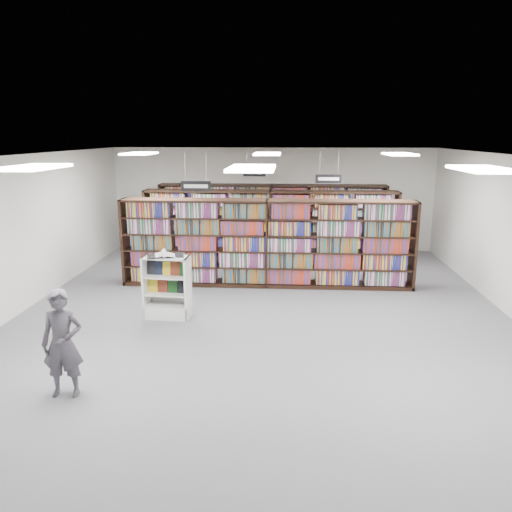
# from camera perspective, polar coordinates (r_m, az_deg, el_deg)

# --- Properties ---
(floor) EXTENTS (12.00, 12.00, 0.00)m
(floor) POSITION_cam_1_polar(r_m,az_deg,el_deg) (10.35, 0.76, -6.60)
(floor) COLOR #5B5A60
(floor) RESTS_ON ground
(ceiling) EXTENTS (10.00, 12.00, 0.10)m
(ceiling) POSITION_cam_1_polar(r_m,az_deg,el_deg) (9.72, 0.82, 11.39)
(ceiling) COLOR white
(ceiling) RESTS_ON wall_back
(wall_back) EXTENTS (10.00, 0.10, 3.20)m
(wall_back) POSITION_cam_1_polar(r_m,az_deg,el_deg) (15.83, 1.88, 6.48)
(wall_back) COLOR silver
(wall_back) RESTS_ON ground
(wall_front) EXTENTS (10.00, 0.10, 3.20)m
(wall_front) POSITION_cam_1_polar(r_m,az_deg,el_deg) (4.23, -3.41, -14.48)
(wall_front) COLOR silver
(wall_front) RESTS_ON ground
(wall_left) EXTENTS (0.10, 12.00, 3.20)m
(wall_left) POSITION_cam_1_polar(r_m,az_deg,el_deg) (11.32, -25.42, 2.23)
(wall_left) COLOR silver
(wall_left) RESTS_ON ground
(bookshelf_row_near) EXTENTS (7.00, 0.60, 2.10)m
(bookshelf_row_near) POSITION_cam_1_polar(r_m,az_deg,el_deg) (11.98, 1.25, 1.46)
(bookshelf_row_near) COLOR black
(bookshelf_row_near) RESTS_ON floor
(bookshelf_row_mid) EXTENTS (7.00, 0.60, 2.10)m
(bookshelf_row_mid) POSITION_cam_1_polar(r_m,az_deg,el_deg) (13.94, 1.60, 3.20)
(bookshelf_row_mid) COLOR black
(bookshelf_row_mid) RESTS_ON floor
(bookshelf_row_far) EXTENTS (7.00, 0.60, 2.10)m
(bookshelf_row_far) POSITION_cam_1_polar(r_m,az_deg,el_deg) (15.61, 1.82, 4.34)
(bookshelf_row_far) COLOR black
(bookshelf_row_far) RESTS_ON floor
(aisle_sign_left) EXTENTS (0.65, 0.02, 0.80)m
(aisle_sign_left) POSITION_cam_1_polar(r_m,az_deg,el_deg) (10.93, -6.89, 8.04)
(aisle_sign_left) COLOR #B2B2B7
(aisle_sign_left) RESTS_ON ceiling
(aisle_sign_right) EXTENTS (0.65, 0.02, 0.80)m
(aisle_sign_right) POSITION_cam_1_polar(r_m,az_deg,el_deg) (12.78, 8.29, 8.81)
(aisle_sign_right) COLOR #B2B2B7
(aisle_sign_right) RESTS_ON ceiling
(aisle_sign_center) EXTENTS (0.65, 0.02, 0.80)m
(aisle_sign_center) POSITION_cam_1_polar(r_m,az_deg,el_deg) (14.77, -0.19, 9.60)
(aisle_sign_center) COLOR #B2B2B7
(aisle_sign_center) RESTS_ON ceiling
(troffer_front_left) EXTENTS (0.60, 1.20, 0.04)m
(troffer_front_left) POSITION_cam_1_polar(r_m,az_deg,el_deg) (7.56, -24.11, 9.24)
(troffer_front_left) COLOR white
(troffer_front_left) RESTS_ON ceiling
(troffer_front_center) EXTENTS (0.60, 1.20, 0.04)m
(troffer_front_center) POSITION_cam_1_polar(r_m,az_deg,el_deg) (6.73, -0.47, 10.00)
(troffer_front_center) COLOR white
(troffer_front_center) RESTS_ON ceiling
(troffer_front_right) EXTENTS (0.60, 1.20, 0.04)m
(troffer_front_right) POSITION_cam_1_polar(r_m,az_deg,el_deg) (7.17, 24.53, 9.02)
(troffer_front_right) COLOR white
(troffer_front_right) RESTS_ON ceiling
(troffer_back_left) EXTENTS (0.60, 1.20, 0.04)m
(troffer_back_left) POSITION_cam_1_polar(r_m,az_deg,el_deg) (12.21, -13.19, 11.33)
(troffer_back_left) COLOR white
(troffer_back_left) RESTS_ON ceiling
(troffer_back_center) EXTENTS (0.60, 1.20, 0.04)m
(troffer_back_center) POSITION_cam_1_polar(r_m,az_deg,el_deg) (11.72, 1.31, 11.59)
(troffer_back_center) COLOR white
(troffer_back_center) RESTS_ON ceiling
(troffer_back_right) EXTENTS (0.60, 1.20, 0.04)m
(troffer_back_right) POSITION_cam_1_polar(r_m,az_deg,el_deg) (11.97, 16.09, 11.12)
(troffer_back_right) COLOR white
(troffer_back_right) RESTS_ON ceiling
(endcap_display) EXTENTS (0.93, 0.52, 1.26)m
(endcap_display) POSITION_cam_1_polar(r_m,az_deg,el_deg) (10.21, -10.02, -4.47)
(endcap_display) COLOR silver
(endcap_display) RESTS_ON floor
(open_book) EXTENTS (0.79, 0.59, 0.13)m
(open_book) POSITION_cam_1_polar(r_m,az_deg,el_deg) (9.99, -10.38, 0.16)
(open_book) COLOR black
(open_book) RESTS_ON endcap_display
(shopper) EXTENTS (0.60, 0.43, 1.56)m
(shopper) POSITION_cam_1_polar(r_m,az_deg,el_deg) (7.51, -21.24, -9.31)
(shopper) COLOR #48444E
(shopper) RESTS_ON floor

